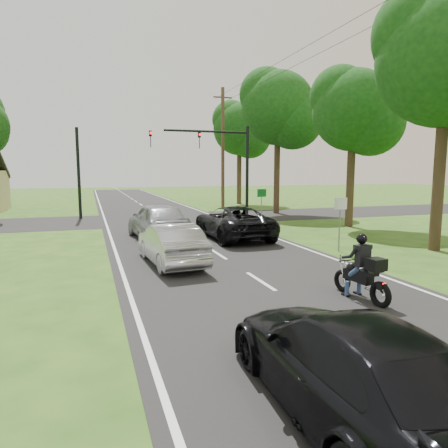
{
  "coord_description": "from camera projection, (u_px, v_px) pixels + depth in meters",
  "views": [
    {
      "loc": [
        -4.57,
        -10.26,
        3.16
      ],
      "look_at": [
        -0.1,
        3.0,
        1.3
      ],
      "focal_mm": 32.0,
      "sensor_mm": 36.0,
      "label": 1
    }
  ],
  "objects": [
    {
      "name": "tree_row_e",
      "position": [
        243.0,
        132.0,
        37.82
      ],
      "size": [
        5.28,
        5.12,
        9.61
      ],
      "color": "#332316",
      "rests_on": "ground"
    },
    {
      "name": "road",
      "position": [
        183.0,
        232.0,
        20.9
      ],
      "size": [
        8.0,
        100.0,
        0.01
      ],
      "primitive_type": "cube",
      "color": "black",
      "rests_on": "ground"
    },
    {
      "name": "ground",
      "position": [
        260.0,
        281.0,
        11.51
      ],
      "size": [
        140.0,
        140.0,
        0.0
      ],
      "primitive_type": "plane",
      "color": "#284F16",
      "rests_on": "ground"
    },
    {
      "name": "silver_sedan",
      "position": [
        171.0,
        244.0,
        13.54
      ],
      "size": [
        1.76,
        4.31,
        1.39
      ],
      "primitive_type": "imported",
      "rotation": [
        0.0,
        0.0,
        3.21
      ],
      "color": "#B8B7BC",
      "rests_on": "road"
    },
    {
      "name": "silver_suv",
      "position": [
        158.0,
        221.0,
        18.47
      ],
      "size": [
        2.51,
        5.23,
        1.72
      ],
      "primitive_type": "imported",
      "rotation": [
        0.0,
        0.0,
        3.24
      ],
      "color": "#9EA0A6",
      "rests_on": "road"
    },
    {
      "name": "sign_white",
      "position": [
        340.0,
        211.0,
        15.58
      ],
      "size": [
        0.55,
        0.07,
        2.12
      ],
      "color": "slate",
      "rests_on": "ground"
    },
    {
      "name": "sign_green",
      "position": [
        262.0,
        198.0,
        23.16
      ],
      "size": [
        0.55,
        0.07,
        2.12
      ],
      "color": "slate",
      "rests_on": "ground"
    },
    {
      "name": "dark_suv",
      "position": [
        233.0,
        222.0,
        18.85
      ],
      "size": [
        2.6,
        5.52,
        1.52
      ],
      "primitive_type": "imported",
      "rotation": [
        0.0,
        0.0,
        3.16
      ],
      "color": "black",
      "rests_on": "road"
    },
    {
      "name": "utility_pole_far",
      "position": [
        223.0,
        148.0,
        33.46
      ],
      "size": [
        1.6,
        0.28,
        10.0
      ],
      "color": "brown",
      "rests_on": "ground"
    },
    {
      "name": "tree_row_c",
      "position": [
        359.0,
        115.0,
        22.04
      ],
      "size": [
        4.8,
        4.65,
        8.76
      ],
      "color": "#332316",
      "rests_on": "ground"
    },
    {
      "name": "tree_row_d",
      "position": [
        283.0,
        112.0,
        29.15
      ],
      "size": [
        5.76,
        5.58,
        10.45
      ],
      "color": "#332316",
      "rests_on": "ground"
    },
    {
      "name": "signal_pole_far",
      "position": [
        79.0,
        173.0,
        26.37
      ],
      "size": [
        0.2,
        0.2,
        6.0
      ],
      "primitive_type": "cylinder",
      "color": "black",
      "rests_on": "ground"
    },
    {
      "name": "dark_car_behind",
      "position": [
        349.0,
        364.0,
        5.13
      ],
      "size": [
        2.12,
        4.81,
        1.37
      ],
      "primitive_type": "imported",
      "rotation": [
        0.0,
        0.0,
        3.1
      ],
      "color": "black",
      "rests_on": "road"
    },
    {
      "name": "motorcycle_rider",
      "position": [
        363.0,
        274.0,
        9.81
      ],
      "size": [
        0.57,
        1.94,
        1.67
      ],
      "rotation": [
        0.0,
        0.0,
        0.09
      ],
      "color": "black",
      "rests_on": "ground"
    },
    {
      "name": "traffic_signal",
      "position": [
        220.0,
        155.0,
        25.17
      ],
      "size": [
        6.38,
        0.44,
        6.0
      ],
      "color": "black",
      "rests_on": "ground"
    },
    {
      "name": "cross_road",
      "position": [
        163.0,
        219.0,
        26.53
      ],
      "size": [
        60.0,
        7.0,
        0.01
      ],
      "primitive_type": "cube",
      "color": "black",
      "rests_on": "ground"
    }
  ]
}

